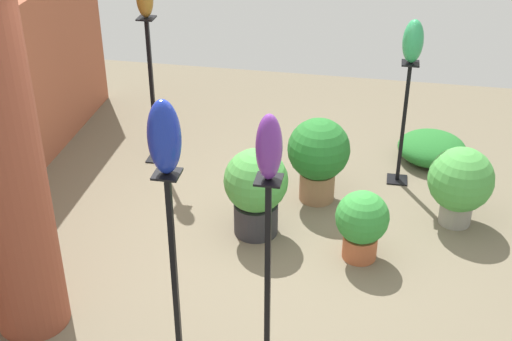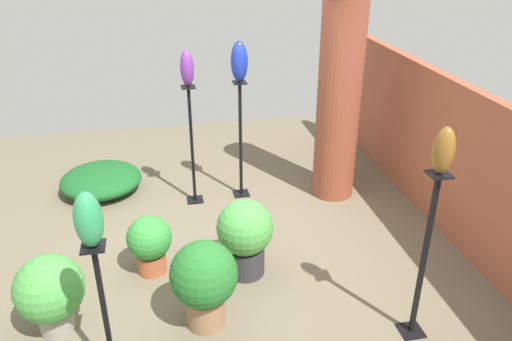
{
  "view_description": "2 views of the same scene",
  "coord_description": "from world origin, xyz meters",
  "px_view_note": "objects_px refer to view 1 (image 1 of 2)",
  "views": [
    {
      "loc": [
        -4.81,
        -0.8,
        3.65
      ],
      "look_at": [
        0.06,
        0.11,
        0.77
      ],
      "focal_mm": 50.0,
      "sensor_mm": 36.0,
      "label": 1
    },
    {
      "loc": [
        4.34,
        -0.54,
        3.16
      ],
      "look_at": [
        -0.16,
        0.36,
        0.9
      ],
      "focal_mm": 35.0,
      "sensor_mm": 36.0,
      "label": 2
    }
  ],
  "objects_px": {
    "potted_plant_near_pillar": "(318,154)",
    "pedestal_bronze": "(153,97)",
    "brick_pillar": "(2,156)",
    "potted_plant_mid_left": "(460,182)",
    "pedestal_jade": "(403,129)",
    "potted_plant_mid_right": "(256,188)",
    "potted_plant_front_right": "(362,222)",
    "art_vase_cobalt": "(164,137)",
    "art_vase_violet": "(269,147)",
    "art_vase_jade": "(413,41)",
    "pedestal_cobalt": "(175,280)",
    "pedestal_violet": "(268,286)"
  },
  "relations": [
    {
      "from": "potted_plant_near_pillar",
      "to": "pedestal_bronze",
      "type": "bearing_deg",
      "value": 75.28
    },
    {
      "from": "brick_pillar",
      "to": "potted_plant_mid_left",
      "type": "relative_size",
      "value": 3.79
    },
    {
      "from": "pedestal_jade",
      "to": "potted_plant_mid_right",
      "type": "distance_m",
      "value": 1.67
    },
    {
      "from": "potted_plant_front_right",
      "to": "potted_plant_mid_left",
      "type": "height_order",
      "value": "potted_plant_mid_left"
    },
    {
      "from": "art_vase_cobalt",
      "to": "art_vase_violet",
      "type": "relative_size",
      "value": 1.14
    },
    {
      "from": "pedestal_bronze",
      "to": "potted_plant_mid_right",
      "type": "relative_size",
      "value": 1.9
    },
    {
      "from": "pedestal_bronze",
      "to": "art_vase_jade",
      "type": "relative_size",
      "value": 3.79
    },
    {
      "from": "pedestal_cobalt",
      "to": "art_vase_jade",
      "type": "height_order",
      "value": "art_vase_jade"
    },
    {
      "from": "brick_pillar",
      "to": "potted_plant_front_right",
      "type": "relative_size",
      "value": 4.52
    },
    {
      "from": "pedestal_jade",
      "to": "potted_plant_front_right",
      "type": "height_order",
      "value": "pedestal_jade"
    },
    {
      "from": "pedestal_violet",
      "to": "potted_plant_near_pillar",
      "type": "xyz_separation_m",
      "value": [
        2.21,
        -0.1,
        -0.22
      ]
    },
    {
      "from": "pedestal_violet",
      "to": "art_vase_jade",
      "type": "xyz_separation_m",
      "value": [
        2.69,
        -0.85,
        0.75
      ]
    },
    {
      "from": "potted_plant_mid_right",
      "to": "potted_plant_near_pillar",
      "type": "bearing_deg",
      "value": -35.72
    },
    {
      "from": "pedestal_violet",
      "to": "potted_plant_front_right",
      "type": "bearing_deg",
      "value": -22.1
    },
    {
      "from": "potted_plant_front_right",
      "to": "potted_plant_mid_right",
      "type": "bearing_deg",
      "value": 77.68
    },
    {
      "from": "pedestal_violet",
      "to": "art_vase_jade",
      "type": "height_order",
      "value": "art_vase_jade"
    },
    {
      "from": "art_vase_cobalt",
      "to": "potted_plant_mid_right",
      "type": "distance_m",
      "value": 2.08
    },
    {
      "from": "pedestal_jade",
      "to": "potted_plant_near_pillar",
      "type": "height_order",
      "value": "pedestal_jade"
    },
    {
      "from": "potted_plant_front_right",
      "to": "potted_plant_mid_right",
      "type": "height_order",
      "value": "potted_plant_mid_right"
    },
    {
      "from": "pedestal_violet",
      "to": "art_vase_violet",
      "type": "relative_size",
      "value": 3.57
    },
    {
      "from": "brick_pillar",
      "to": "pedestal_cobalt",
      "type": "relative_size",
      "value": 1.86
    },
    {
      "from": "art_vase_cobalt",
      "to": "art_vase_violet",
      "type": "distance_m",
      "value": 0.61
    },
    {
      "from": "pedestal_bronze",
      "to": "potted_plant_front_right",
      "type": "height_order",
      "value": "pedestal_bronze"
    },
    {
      "from": "pedestal_jade",
      "to": "potted_plant_mid_right",
      "type": "xyz_separation_m",
      "value": [
        -1.13,
        1.22,
        -0.12
      ]
    },
    {
      "from": "pedestal_bronze",
      "to": "potted_plant_near_pillar",
      "type": "distance_m",
      "value": 1.8
    },
    {
      "from": "art_vase_jade",
      "to": "art_vase_violet",
      "type": "relative_size",
      "value": 0.96
    },
    {
      "from": "brick_pillar",
      "to": "pedestal_bronze",
      "type": "bearing_deg",
      "value": -3.61
    },
    {
      "from": "pedestal_violet",
      "to": "art_vase_jade",
      "type": "relative_size",
      "value": 3.72
    },
    {
      "from": "art_vase_cobalt",
      "to": "potted_plant_mid_right",
      "type": "xyz_separation_m",
      "value": [
        1.61,
        -0.24,
        -1.3
      ]
    },
    {
      "from": "potted_plant_near_pillar",
      "to": "potted_plant_mid_left",
      "type": "xyz_separation_m",
      "value": [
        -0.17,
        -1.27,
        -0.06
      ]
    },
    {
      "from": "brick_pillar",
      "to": "pedestal_jade",
      "type": "relative_size",
      "value": 2.24
    },
    {
      "from": "potted_plant_near_pillar",
      "to": "art_vase_jade",
      "type": "bearing_deg",
      "value": -57.63
    },
    {
      "from": "potted_plant_near_pillar",
      "to": "art_vase_violet",
      "type": "bearing_deg",
      "value": 177.48
    },
    {
      "from": "pedestal_jade",
      "to": "potted_plant_front_right",
      "type": "xyz_separation_m",
      "value": [
        -1.33,
        0.3,
        -0.22
      ]
    },
    {
      "from": "art_vase_cobalt",
      "to": "potted_plant_front_right",
      "type": "xyz_separation_m",
      "value": [
        1.41,
        -1.16,
        -1.4
      ]
    },
    {
      "from": "pedestal_bronze",
      "to": "brick_pillar",
      "type": "bearing_deg",
      "value": 176.39
    },
    {
      "from": "pedestal_violet",
      "to": "potted_plant_front_right",
      "type": "xyz_separation_m",
      "value": [
        1.36,
        -0.55,
        -0.35
      ]
    },
    {
      "from": "pedestal_cobalt",
      "to": "art_vase_cobalt",
      "type": "relative_size",
      "value": 3.14
    },
    {
      "from": "pedestal_jade",
      "to": "art_vase_cobalt",
      "type": "height_order",
      "value": "art_vase_cobalt"
    },
    {
      "from": "art_vase_cobalt",
      "to": "potted_plant_mid_left",
      "type": "relative_size",
      "value": 0.65
    },
    {
      "from": "pedestal_bronze",
      "to": "pedestal_violet",
      "type": "distance_m",
      "value": 3.12
    },
    {
      "from": "potted_plant_mid_left",
      "to": "pedestal_jade",
      "type": "bearing_deg",
      "value": 38.58
    },
    {
      "from": "pedestal_bronze",
      "to": "art_vase_jade",
      "type": "distance_m",
      "value": 2.59
    },
    {
      "from": "potted_plant_front_right",
      "to": "potted_plant_mid_right",
      "type": "relative_size",
      "value": 0.77
    },
    {
      "from": "pedestal_cobalt",
      "to": "art_vase_cobalt",
      "type": "bearing_deg",
      "value": 0.0
    },
    {
      "from": "pedestal_bronze",
      "to": "potted_plant_mid_left",
      "type": "xyz_separation_m",
      "value": [
        -0.63,
        -3.0,
        -0.29
      ]
    },
    {
      "from": "potted_plant_mid_left",
      "to": "art_vase_cobalt",
      "type": "bearing_deg",
      "value": 136.59
    },
    {
      "from": "pedestal_cobalt",
      "to": "pedestal_violet",
      "type": "bearing_deg",
      "value": -85.28
    },
    {
      "from": "art_vase_cobalt",
      "to": "art_vase_jade",
      "type": "bearing_deg",
      "value": -28.02
    },
    {
      "from": "pedestal_cobalt",
      "to": "brick_pillar",
      "type": "bearing_deg",
      "value": 81.14
    }
  ]
}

